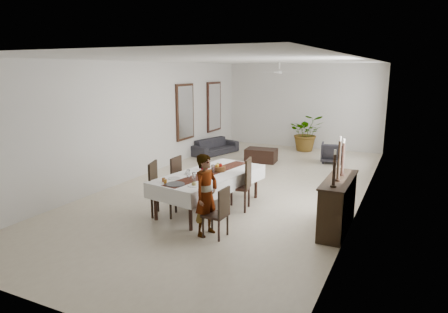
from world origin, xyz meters
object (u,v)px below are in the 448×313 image
(sideboard_body, at_px, (338,205))
(red_pitcher, at_px, (204,165))
(dining_table_top, at_px, (210,175))
(sofa, at_px, (215,146))
(woman, at_px, (206,195))

(sideboard_body, bearing_deg, red_pitcher, 175.92)
(sideboard_body, bearing_deg, dining_table_top, 179.74)
(dining_table_top, height_order, sofa, dining_table_top)
(woman, bearing_deg, sideboard_body, -48.66)
(dining_table_top, height_order, sideboard_body, sideboard_body)
(red_pitcher, relative_size, woman, 0.14)
(red_pitcher, height_order, woman, woman)
(dining_table_top, relative_size, sideboard_body, 1.55)
(woman, height_order, sideboard_body, woman)
(dining_table_top, xyz_separation_m, red_pitcher, (-0.23, 0.20, 0.14))
(dining_table_top, xyz_separation_m, woman, (0.61, -1.28, -0.00))
(woman, distance_m, sofa, 7.20)
(woman, relative_size, sideboard_body, 0.94)
(dining_table_top, relative_size, sofa, 1.35)
(red_pitcher, bearing_deg, sideboard_body, -4.08)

